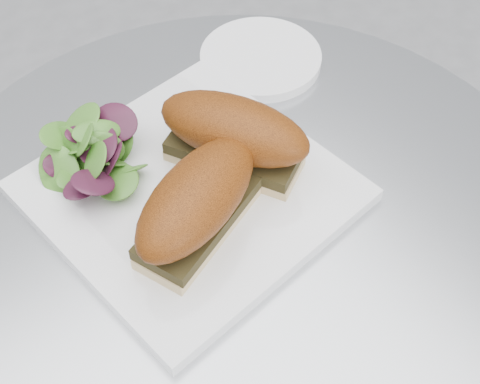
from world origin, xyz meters
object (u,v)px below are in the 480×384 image
(plate, at_px, (190,191))
(sandwich_right, at_px, (234,134))
(saucer, at_px, (261,58))
(sandwich_left, at_px, (197,203))

(plate, bearing_deg, sandwich_right, -0.38)
(plate, relative_size, sandwich_right, 1.60)
(plate, bearing_deg, saucer, 33.37)
(sandwich_right, distance_m, saucer, 0.19)
(sandwich_left, relative_size, sandwich_right, 1.01)
(plate, distance_m, sandwich_right, 0.08)
(saucer, bearing_deg, sandwich_left, -140.36)
(sandwich_right, bearing_deg, sandwich_left, -86.86)
(plate, xyz_separation_m, sandwich_left, (-0.02, -0.05, 0.05))
(sandwich_left, relative_size, saucer, 1.18)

